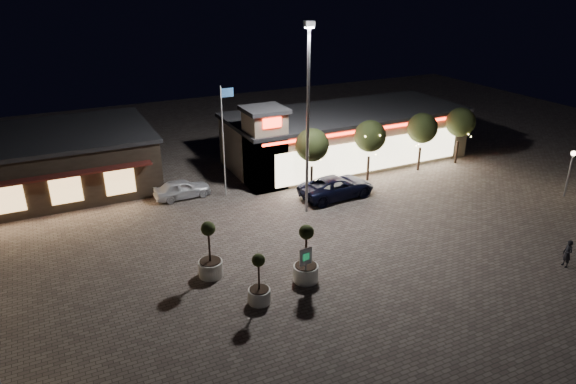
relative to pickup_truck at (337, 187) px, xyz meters
name	(u,v)px	position (x,y,z in m)	size (l,w,h in m)	color
ground	(343,275)	(-5.13, -9.24, -0.78)	(90.00, 90.00, 0.00)	#72655C
retail_building	(342,136)	(4.38, 6.57, 1.43)	(20.40, 8.40, 6.10)	tan
restaurant_building	(37,163)	(-19.13, 10.73, 1.38)	(16.40, 11.00, 4.30)	#382D23
floodlight_pole	(308,110)	(-3.13, -1.24, 6.24)	(0.60, 0.40, 12.38)	gray
flagpole	(224,132)	(-7.03, 3.76, 3.96)	(0.95, 0.10, 8.00)	white
lamp_post_east	(571,165)	(14.87, -7.24, 1.67)	(0.36, 0.36, 3.48)	gray
string_tree_a	(312,145)	(-1.13, 1.76, 2.78)	(2.42, 2.42, 4.79)	#332319
string_tree_b	(370,136)	(3.87, 1.76, 2.78)	(2.42, 2.42, 4.79)	#332319
string_tree_c	(422,128)	(8.87, 1.76, 2.78)	(2.42, 2.42, 4.79)	#332319
string_tree_d	(460,122)	(12.87, 1.76, 2.78)	(2.42, 2.42, 4.79)	#332319
pickup_truck	(337,187)	(0.00, 0.00, 0.00)	(2.59, 5.63, 1.56)	black
white_sedan	(182,189)	(-10.06, 4.76, -0.10)	(1.62, 4.03, 1.37)	white
pedestrian	(567,254)	(6.41, -13.81, 0.00)	(0.57, 0.38, 1.57)	black
planter_left	(210,259)	(-11.51, -6.14, 0.21)	(1.30, 1.30, 3.21)	white
planter_mid	(259,288)	(-10.13, -9.51, 0.05)	(1.10, 1.10, 2.71)	white
planter_right	(306,264)	(-7.17, -8.79, 0.22)	(1.32, 1.32, 3.26)	white
valet_sign	(306,260)	(-7.40, -9.19, 0.74)	(0.72, 0.15, 2.18)	gray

